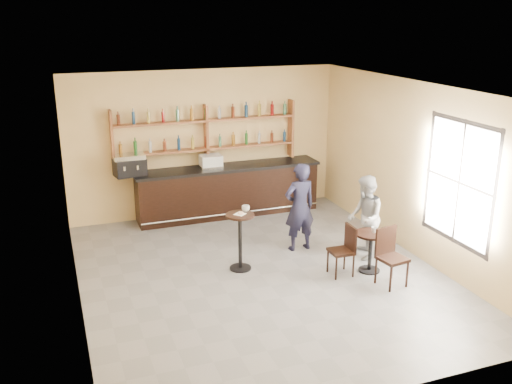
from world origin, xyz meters
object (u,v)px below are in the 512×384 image
object	(u,v)px
chair_west	(341,251)
chair_south	(393,258)
bar_counter	(228,191)
cafe_table	(370,252)
patron_second	(365,217)
pastry_case	(211,161)
pedestal_table	(240,242)
espresso_machine	(130,165)
man_main	(300,207)

from	to	relation	value
chair_west	chair_south	size ratio (longest dim) A/B	0.91
bar_counter	chair_south	bearing A→B (deg)	-70.71
cafe_table	patron_second	distance (m)	0.74
pastry_case	pedestal_table	distance (m)	2.90
espresso_machine	chair_west	size ratio (longest dim) A/B	0.71
pastry_case	man_main	size ratio (longest dim) A/B	0.28
pastry_case	patron_second	bearing A→B (deg)	-48.47
espresso_machine	chair_south	size ratio (longest dim) A/B	0.64
espresso_machine	pedestal_table	xyz separation A→B (m)	(1.45, -2.78, -0.83)
pastry_case	man_main	world-z (taller)	man_main
patron_second	man_main	bearing A→B (deg)	-104.63
man_main	chair_west	world-z (taller)	man_main
bar_counter	pedestal_table	xyz separation A→B (m)	(-0.66, -2.78, -0.04)
pedestal_table	man_main	bearing A→B (deg)	18.62
man_main	chair_west	distance (m)	1.35
cafe_table	pedestal_table	bearing A→B (deg)	157.58
chair_west	patron_second	bearing A→B (deg)	126.05
espresso_machine	pedestal_table	distance (m)	3.25
espresso_machine	chair_west	xyz separation A→B (m)	(3.00, -3.60, -0.90)
espresso_machine	pedestal_table	world-z (taller)	espresso_machine
bar_counter	man_main	distance (m)	2.45
pedestal_table	man_main	xyz separation A→B (m)	(1.34, 0.45, 0.33)
cafe_table	man_main	bearing A→B (deg)	120.14
chair_south	pastry_case	bearing A→B (deg)	104.52
espresso_machine	man_main	size ratio (longest dim) A/B	0.37
chair_south	patron_second	distance (m)	1.22
pedestal_table	chair_west	size ratio (longest dim) A/B	1.16
man_main	patron_second	bearing A→B (deg)	139.18
chair_west	cafe_table	bearing A→B (deg)	86.09
man_main	chair_south	size ratio (longest dim) A/B	1.74
man_main	patron_second	xyz separation A→B (m)	(0.97, -0.74, -0.07)
man_main	chair_south	xyz separation A→B (m)	(0.81, -1.92, -0.36)
pastry_case	patron_second	distance (m)	3.71
bar_counter	chair_south	distance (m)	4.50
patron_second	pedestal_table	bearing A→B (deg)	-74.33
espresso_machine	patron_second	world-z (taller)	espresso_machine
espresso_machine	cafe_table	bearing A→B (deg)	-54.91
bar_counter	man_main	xyz separation A→B (m)	(0.67, -2.33, 0.29)
pedestal_table	espresso_machine	bearing A→B (deg)	117.54
bar_counter	chair_west	world-z (taller)	bar_counter
pedestal_table	chair_west	world-z (taller)	pedestal_table
chair_south	espresso_machine	bearing A→B (deg)	121.06
espresso_machine	chair_south	bearing A→B (deg)	-58.84
pedestal_table	chair_south	xyz separation A→B (m)	(2.15, -1.47, -0.03)
cafe_table	chair_west	size ratio (longest dim) A/B	0.81
man_main	cafe_table	bearing A→B (deg)	116.88
cafe_table	chair_west	xyz separation A→B (m)	(-0.55, 0.05, 0.09)
pedestal_table	chair_west	bearing A→B (deg)	-27.78
pastry_case	cafe_table	bearing A→B (deg)	-55.28
man_main	chair_south	world-z (taller)	man_main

